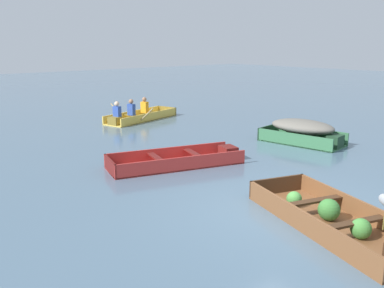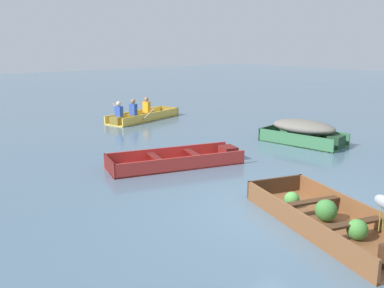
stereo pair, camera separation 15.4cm
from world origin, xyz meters
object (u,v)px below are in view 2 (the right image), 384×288
(heron_on_dinghy, at_px, (384,200))
(dinghy_wooden_brown_foreground, at_px, (334,222))
(rowboat_yellow_with_crew, at_px, (140,115))
(skiff_green_mid_moored, at_px, (304,130))
(skiff_red_near_moored, at_px, (181,160))

(heron_on_dinghy, bearing_deg, dinghy_wooden_brown_foreground, 69.65)
(rowboat_yellow_with_crew, height_order, heron_on_dinghy, heron_on_dinghy)
(dinghy_wooden_brown_foreground, distance_m, skiff_green_mid_moored, 6.29)
(skiff_red_near_moored, height_order, heron_on_dinghy, heron_on_dinghy)
(skiff_red_near_moored, bearing_deg, skiff_green_mid_moored, -7.83)
(dinghy_wooden_brown_foreground, distance_m, skiff_red_near_moored, 4.68)
(dinghy_wooden_brown_foreground, distance_m, heron_on_dinghy, 1.26)
(skiff_red_near_moored, distance_m, rowboat_yellow_with_crew, 6.59)
(skiff_green_mid_moored, relative_size, rowboat_yellow_with_crew, 0.75)
(skiff_red_near_moored, xyz_separation_m, skiff_green_mid_moored, (4.35, -0.60, 0.31))
(dinghy_wooden_brown_foreground, xyz_separation_m, heron_on_dinghy, (-0.35, -0.96, 0.74))
(dinghy_wooden_brown_foreground, xyz_separation_m, skiff_red_near_moored, (0.46, 4.66, -0.02))
(skiff_red_near_moored, relative_size, heron_on_dinghy, 4.22)
(skiff_green_mid_moored, xyz_separation_m, rowboat_yellow_with_crew, (-1.66, 6.61, -0.23))
(heron_on_dinghy, bearing_deg, rowboat_yellow_with_crew, 73.25)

